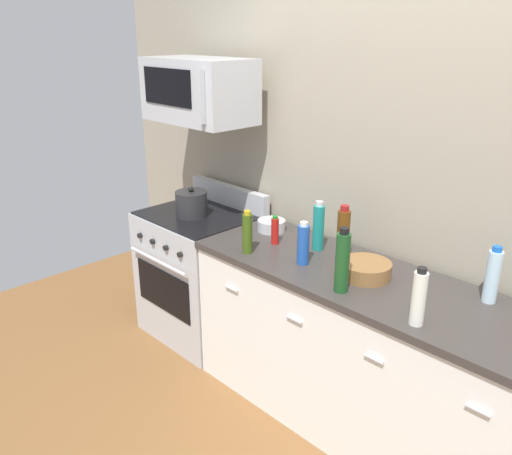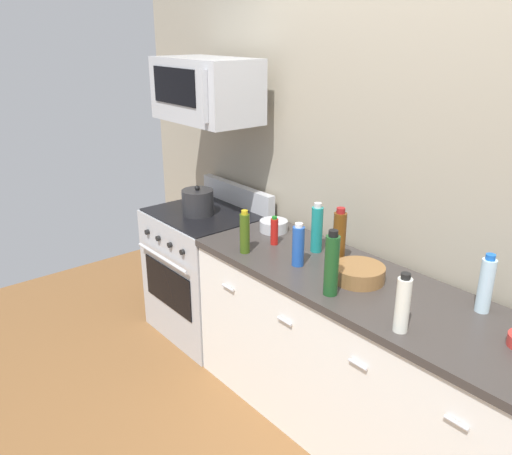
{
  "view_description": "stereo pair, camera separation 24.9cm",
  "coord_description": "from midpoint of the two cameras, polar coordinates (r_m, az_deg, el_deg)",
  "views": [
    {
      "loc": [
        1.32,
        -2.12,
        2.13
      ],
      "look_at": [
        -0.8,
        -0.05,
        1.01
      ],
      "focal_mm": 37.14,
      "sensor_mm": 36.0,
      "label": 1
    },
    {
      "loc": [
        1.48,
        -1.94,
        2.13
      ],
      "look_at": [
        -0.8,
        -0.05,
        1.01
      ],
      "focal_mm": 37.14,
      "sensor_mm": 36.0,
      "label": 2
    }
  ],
  "objects": [
    {
      "name": "bowl_wooden_salad",
      "position": [
        2.76,
        9.21,
        -4.46
      ],
      "size": [
        0.26,
        0.26,
        0.08
      ],
      "color": "brown",
      "rests_on": "countertop_slab"
    },
    {
      "name": "counter_unit",
      "position": [
        2.98,
        9.36,
        -13.64
      ],
      "size": [
        2.1,
        0.66,
        0.92
      ],
      "color": "white",
      "rests_on": "ground_plane"
    },
    {
      "name": "bottle_wine_amber",
      "position": [
        2.88,
        6.93,
        -0.86
      ],
      "size": [
        0.07,
        0.07,
        0.32
      ],
      "color": "#59330F",
      "rests_on": "countertop_slab"
    },
    {
      "name": "bottle_soda_blue",
      "position": [
        2.85,
        2.62,
        -1.83
      ],
      "size": [
        0.07,
        0.07,
        0.24
      ],
      "color": "#1E4CA5",
      "rests_on": "countertop_slab"
    },
    {
      "name": "bottle_wine_green",
      "position": [
        2.55,
        6.54,
        -3.72
      ],
      "size": [
        0.07,
        0.07,
        0.33
      ],
      "color": "#19471E",
      "rests_on": "countertop_slab"
    },
    {
      "name": "bottle_olive_oil",
      "position": [
        2.99,
        -3.33,
        -0.63
      ],
      "size": [
        0.06,
        0.06,
        0.25
      ],
      "color": "#385114",
      "rests_on": "countertop_slab"
    },
    {
      "name": "bottle_hot_sauce_red",
      "position": [
        3.12,
        -0.25,
        -0.37
      ],
      "size": [
        0.05,
        0.05,
        0.17
      ],
      "color": "#B21914",
      "rests_on": "countertop_slab"
    },
    {
      "name": "range_oven",
      "position": [
        3.85,
        -7.84,
        -4.94
      ],
      "size": [
        0.76,
        0.69,
        1.07
      ],
      "color": "#B7BABF",
      "rests_on": "ground_plane"
    },
    {
      "name": "microwave",
      "position": [
        3.53,
        -8.28,
        14.4
      ],
      "size": [
        0.74,
        0.44,
        0.4
      ],
      "color": "#B7BABF"
    },
    {
      "name": "bottle_water_clear",
      "position": [
        2.63,
        21.69,
        -4.91
      ],
      "size": [
        0.07,
        0.07,
        0.28
      ],
      "color": "silver",
      "rests_on": "countertop_slab"
    },
    {
      "name": "ground_plane",
      "position": [
        3.26,
        8.87,
        -20.34
      ],
      "size": [
        6.23,
        6.23,
        0.0
      ],
      "primitive_type": "plane",
      "color": "brown"
    },
    {
      "name": "bottle_sparkling_teal",
      "position": [
        3.03,
        4.42,
        0.04
      ],
      "size": [
        0.07,
        0.07,
        0.29
      ],
      "color": "#197F7A",
      "rests_on": "countertop_slab"
    },
    {
      "name": "bottle_vinegar_white",
      "position": [
        2.34,
        14.22,
        -7.4
      ],
      "size": [
        0.06,
        0.06,
        0.27
      ],
      "color": "silver",
      "rests_on": "countertop_slab"
    },
    {
      "name": "bowl_steel_prep",
      "position": [
        3.34,
        -0.46,
        0.24
      ],
      "size": [
        0.18,
        0.18,
        0.07
      ],
      "color": "#B2B5BA",
      "rests_on": "countertop_slab"
    },
    {
      "name": "back_wall",
      "position": [
        2.92,
        15.22,
        4.56
      ],
      "size": [
        5.19,
        0.1,
        2.7
      ],
      "primitive_type": "cube",
      "color": "#9E937F",
      "rests_on": "ground_plane"
    },
    {
      "name": "stockpot",
      "position": [
        3.63,
        -8.92,
        2.52
      ],
      "size": [
        0.22,
        0.22,
        0.21
      ],
      "color": "#262628",
      "rests_on": "range_oven"
    }
  ]
}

